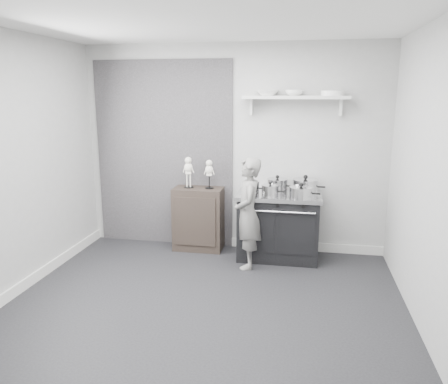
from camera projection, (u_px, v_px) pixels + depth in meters
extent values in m
plane|color=black|center=(203.00, 306.00, 4.34)|extent=(4.00, 4.00, 0.00)
cube|color=#9F9F9D|center=(233.00, 149.00, 5.77)|extent=(4.00, 0.02, 2.70)
cube|color=#9F9F9D|center=(123.00, 234.00, 2.31)|extent=(4.00, 0.02, 2.70)
cube|color=#9F9F9D|center=(8.00, 167.00, 4.39)|extent=(0.02, 3.60, 2.70)
cube|color=#9F9F9D|center=(432.00, 181.00, 3.69)|extent=(0.02, 3.60, 2.70)
cube|color=silver|center=(200.00, 18.00, 3.74)|extent=(4.00, 3.60, 0.02)
cube|color=black|center=(164.00, 155.00, 5.94)|extent=(1.90, 0.02, 2.50)
cube|color=silver|center=(305.00, 246.00, 5.86)|extent=(2.00, 0.03, 0.12)
cube|color=silver|center=(23.00, 285.00, 4.68)|extent=(0.03, 3.60, 0.12)
cube|color=silver|center=(296.00, 97.00, 5.35)|extent=(1.30, 0.26, 0.04)
cube|color=silver|center=(252.00, 107.00, 5.54)|extent=(0.03, 0.12, 0.20)
cube|color=silver|center=(341.00, 107.00, 5.35)|extent=(0.03, 0.12, 0.20)
cube|color=black|center=(278.00, 228.00, 5.56)|extent=(0.99, 0.60, 0.79)
cube|color=silver|center=(279.00, 195.00, 5.46)|extent=(1.05, 0.64, 0.05)
cube|color=black|center=(257.00, 232.00, 5.31)|extent=(0.42, 0.02, 0.52)
cube|color=black|center=(297.00, 235.00, 5.23)|extent=(0.42, 0.02, 0.52)
cylinder|color=silver|center=(277.00, 212.00, 5.18)|extent=(0.89, 0.02, 0.02)
cylinder|color=black|center=(253.00, 204.00, 5.23)|extent=(0.04, 0.03, 0.04)
cylinder|color=black|center=(278.00, 205.00, 5.17)|extent=(0.04, 0.03, 0.04)
cylinder|color=black|center=(303.00, 206.00, 5.12)|extent=(0.04, 0.03, 0.04)
cube|color=black|center=(199.00, 219.00, 5.87)|extent=(0.65, 0.38, 0.84)
imported|color=slate|center=(248.00, 213.00, 5.21)|extent=(0.40, 0.54, 1.34)
cylinder|color=#BDBCBF|center=(251.00, 188.00, 5.43)|extent=(0.20, 0.20, 0.14)
cylinder|color=#BDBCBF|center=(251.00, 182.00, 5.42)|extent=(0.21, 0.21, 0.01)
sphere|color=black|center=(251.00, 180.00, 5.41)|extent=(0.04, 0.04, 0.04)
cylinder|color=black|center=(262.00, 188.00, 5.41)|extent=(0.10, 0.02, 0.02)
cylinder|color=#BDBCBF|center=(277.00, 186.00, 5.57)|extent=(0.26, 0.26, 0.15)
cylinder|color=#BDBCBF|center=(277.00, 179.00, 5.55)|extent=(0.27, 0.27, 0.02)
sphere|color=black|center=(277.00, 177.00, 5.54)|extent=(0.05, 0.05, 0.05)
cylinder|color=black|center=(291.00, 186.00, 5.54)|extent=(0.10, 0.02, 0.02)
cylinder|color=#BDBCBF|center=(305.00, 186.00, 5.51)|extent=(0.31, 0.31, 0.15)
cylinder|color=#BDBCBF|center=(306.00, 180.00, 5.49)|extent=(0.32, 0.32, 0.02)
sphere|color=black|center=(306.00, 177.00, 5.48)|extent=(0.06, 0.06, 0.06)
cylinder|color=black|center=(321.00, 187.00, 5.47)|extent=(0.10, 0.02, 0.02)
cylinder|color=#BDBCBF|center=(301.00, 193.00, 5.22)|extent=(0.27, 0.27, 0.12)
cylinder|color=#BDBCBF|center=(301.00, 188.00, 5.21)|extent=(0.28, 0.28, 0.01)
sphere|color=black|center=(301.00, 185.00, 5.20)|extent=(0.05, 0.05, 0.05)
cylinder|color=black|center=(316.00, 194.00, 5.19)|extent=(0.10, 0.02, 0.02)
cylinder|color=#BDBCBF|center=(270.00, 191.00, 5.31)|extent=(0.20, 0.20, 0.13)
cylinder|color=#BDBCBF|center=(270.00, 185.00, 5.29)|extent=(0.21, 0.21, 0.01)
sphere|color=black|center=(270.00, 183.00, 5.29)|extent=(0.04, 0.04, 0.04)
cylinder|color=black|center=(282.00, 192.00, 5.28)|extent=(0.10, 0.02, 0.02)
imported|color=white|center=(268.00, 93.00, 5.40)|extent=(0.28, 0.28, 0.07)
imported|color=white|center=(294.00, 93.00, 5.34)|extent=(0.22, 0.22, 0.07)
cylinder|color=white|center=(333.00, 93.00, 5.26)|extent=(0.28, 0.28, 0.06)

